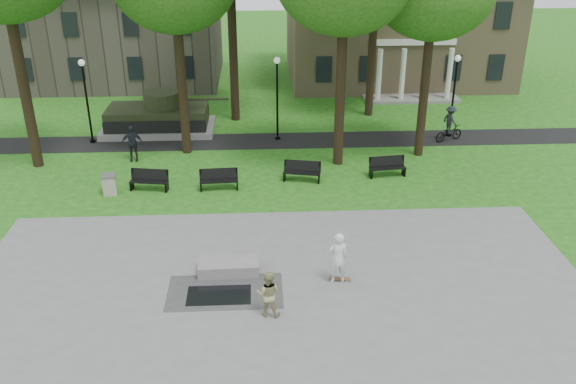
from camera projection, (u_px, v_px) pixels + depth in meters
name	position (u px, v px, depth m)	size (l,w,h in m)	color
ground	(276.00, 248.00, 23.93)	(120.00, 120.00, 0.00)	#1A5D15
plaza	(282.00, 327.00, 19.41)	(22.00, 16.00, 0.02)	gray
footpath	(269.00, 141.00, 34.77)	(44.00, 2.60, 0.01)	black
building_right	(396.00, 20.00, 46.04)	(17.00, 12.00, 8.60)	#9E8460
building_left	(118.00, 31.00, 45.83)	(15.00, 10.00, 7.20)	#4C443D
lamp_left	(86.00, 95.00, 33.39)	(0.36, 0.36, 4.73)	black
lamp_mid	(277.00, 92.00, 33.88)	(0.36, 0.36, 4.73)	black
lamp_right	(454.00, 89.00, 34.35)	(0.36, 0.36, 4.73)	black
tank_monument	(159.00, 117.00, 35.91)	(7.45, 3.40, 2.40)	gray
puddle	(219.00, 295.00, 20.97)	(2.20, 1.20, 0.00)	black
concrete_block	(229.00, 267.00, 22.20)	(2.20, 1.00, 0.45)	gray
skateboard	(340.00, 279.00, 21.80)	(0.78, 0.20, 0.07)	brown
skateboarder	(338.00, 258.00, 21.32)	(0.72, 0.47, 1.96)	silver
friend_watching	(268.00, 294.00, 19.65)	(0.78, 0.61, 1.61)	tan
pedestrian_walker	(132.00, 143.00, 31.72)	(1.13, 0.47, 1.92)	black
cyclist	(449.00, 127.00, 34.45)	(1.93, 1.35, 2.05)	black
park_bench_0	(149.00, 179.00, 28.61)	(1.85, 0.81, 1.00)	black
park_bench_1	(219.00, 179.00, 28.67)	(1.82, 0.62, 1.00)	black
park_bench_2	(302.00, 171.00, 29.54)	(1.85, 0.89, 1.00)	black
park_bench_3	(387.00, 166.00, 30.08)	(1.84, 0.73, 1.00)	black
trash_bin	(110.00, 184.00, 28.20)	(0.75, 0.75, 0.96)	#B8B198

